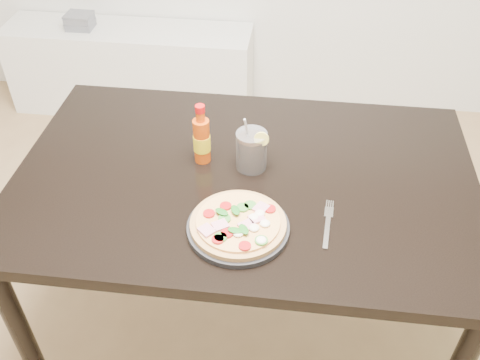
# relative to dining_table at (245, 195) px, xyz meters

# --- Properties ---
(dining_table) EXTENTS (1.40, 0.90, 0.75)m
(dining_table) POSITION_rel_dining_table_xyz_m (0.00, 0.00, 0.00)
(dining_table) COLOR black
(dining_table) RESTS_ON ground
(plate) EXTENTS (0.28, 0.28, 0.02)m
(plate) POSITION_rel_dining_table_xyz_m (0.01, -0.23, 0.09)
(plate) COLOR black
(plate) RESTS_ON dining_table
(pizza) EXTENTS (0.26, 0.26, 0.03)m
(pizza) POSITION_rel_dining_table_xyz_m (0.01, -0.24, 0.11)
(pizza) COLOR tan
(pizza) RESTS_ON plate
(hot_sauce_bottle) EXTENTS (0.06, 0.06, 0.20)m
(hot_sauce_bottle) POSITION_rel_dining_table_xyz_m (-0.14, 0.06, 0.16)
(hot_sauce_bottle) COLOR #C7440B
(hot_sauce_bottle) RESTS_ON dining_table
(cola_cup) EXTENTS (0.10, 0.09, 0.18)m
(cola_cup) POSITION_rel_dining_table_xyz_m (0.01, 0.04, 0.14)
(cola_cup) COLOR black
(cola_cup) RESTS_ON dining_table
(fork) EXTENTS (0.03, 0.19, 0.00)m
(fork) POSITION_rel_dining_table_xyz_m (0.25, -0.18, 0.09)
(fork) COLOR silver
(fork) RESTS_ON dining_table
(media_console) EXTENTS (1.40, 0.34, 0.50)m
(media_console) POSITION_rel_dining_table_xyz_m (-0.84, 1.47, -0.42)
(media_console) COLOR white
(media_console) RESTS_ON ground
(cd_stack) EXTENTS (0.14, 0.12, 0.08)m
(cd_stack) POSITION_rel_dining_table_xyz_m (-1.09, 1.45, -0.13)
(cd_stack) COLOR slate
(cd_stack) RESTS_ON media_console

